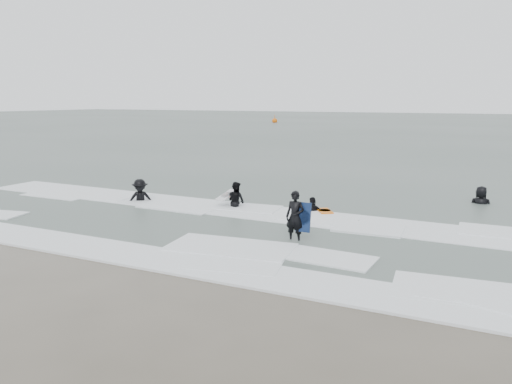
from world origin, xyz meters
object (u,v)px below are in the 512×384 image
at_px(surfer_wading, 236,208).
at_px(buoy, 275,121).
at_px(surfer_breaker, 141,202).
at_px(surfer_right_near, 313,212).
at_px(surfer_right_far, 480,205).
at_px(surfer_centre, 295,242).

height_order(surfer_wading, buoy, buoy).
height_order(surfer_breaker, surfer_right_near, surfer_breaker).
bearing_deg(surfer_wading, buoy, -47.17).
distance_m(surfer_breaker, buoy, 76.63).
height_order(surfer_right_near, surfer_right_far, surfer_right_far).
height_order(surfer_wading, surfer_right_far, surfer_right_far).
bearing_deg(surfer_centre, surfer_breaker, 163.25).
relative_size(surfer_breaker, buoy, 1.16).
relative_size(surfer_breaker, surfer_right_near, 1.07).
distance_m(surfer_wading, surfer_right_near, 3.28).
relative_size(surfer_centre, surfer_right_near, 0.96).
xyz_separation_m(surfer_centre, buoy, (-34.86, 74.73, 0.42)).
bearing_deg(surfer_right_far, surfer_centre, 55.41).
xyz_separation_m(surfer_right_far, buoy, (-39.98, 65.63, 0.42)).
bearing_deg(surfer_breaker, surfer_right_near, -25.95).
bearing_deg(surfer_right_far, surfer_wading, 25.44).
distance_m(surfer_right_near, surfer_right_far, 7.73).
bearing_deg(surfer_right_far, buoy, -63.87).
distance_m(surfer_centre, surfer_right_far, 10.45).
bearing_deg(surfer_centre, surfer_right_far, 61.51).
xyz_separation_m(surfer_centre, surfer_right_far, (5.13, 9.11, 0.00)).
relative_size(surfer_breaker, surfer_right_far, 0.97).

